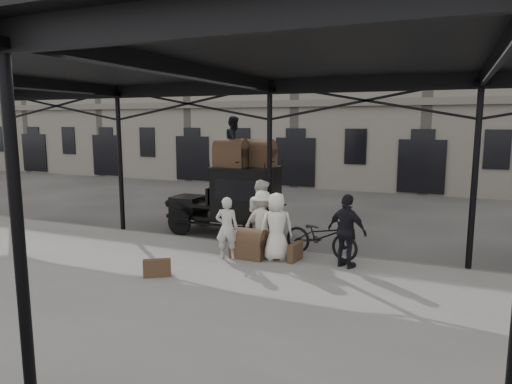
# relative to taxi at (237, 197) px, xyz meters

# --- Properties ---
(ground) EXTENTS (120.00, 120.00, 0.00)m
(ground) POSITION_rel_taxi_xyz_m (1.60, -3.32, -1.20)
(ground) COLOR #383533
(ground) RESTS_ON ground
(platform) EXTENTS (28.00, 8.00, 0.15)m
(platform) POSITION_rel_taxi_xyz_m (1.60, -5.32, -1.13)
(platform) COLOR slate
(platform) RESTS_ON ground
(canopy) EXTENTS (22.50, 9.00, 4.74)m
(canopy) POSITION_rel_taxi_xyz_m (1.60, -5.04, 3.39)
(canopy) COLOR black
(canopy) RESTS_ON ground
(building_frontage) EXTENTS (64.00, 8.00, 14.00)m
(building_frontage) POSITION_rel_taxi_xyz_m (1.60, 14.68, 5.80)
(building_frontage) COLOR slate
(building_frontage) RESTS_ON ground
(taxi) EXTENTS (3.65, 1.55, 2.18)m
(taxi) POSITION_rel_taxi_xyz_m (0.00, 0.00, 0.00)
(taxi) COLOR black
(taxi) RESTS_ON ground
(porter_left) EXTENTS (0.64, 0.50, 1.56)m
(porter_left) POSITION_rel_taxi_xyz_m (1.06, -2.81, -0.27)
(porter_left) COLOR #BCB6AC
(porter_left) RESTS_ON platform
(porter_midleft) EXTENTS (1.13, 1.06, 1.86)m
(porter_midleft) POSITION_rel_taxi_xyz_m (1.45, -1.52, -0.12)
(porter_midleft) COLOR silver
(porter_midleft) RESTS_ON platform
(porter_centre) EXTENTS (0.98, 0.86, 1.69)m
(porter_centre) POSITION_rel_taxi_xyz_m (2.23, -2.43, -0.21)
(porter_centre) COLOR silver
(porter_centre) RESTS_ON platform
(porter_official) EXTENTS (1.11, 0.76, 1.74)m
(porter_official) POSITION_rel_taxi_xyz_m (3.95, -2.34, -0.18)
(porter_official) COLOR black
(porter_official) RESTS_ON platform
(porter_right) EXTENTS (1.07, 0.64, 1.61)m
(porter_right) POSITION_rel_taxi_xyz_m (1.61, -1.84, -0.25)
(porter_right) COLOR silver
(porter_right) RESTS_ON platform
(bicycle) EXTENTS (2.13, 1.15, 1.06)m
(bicycle) POSITION_rel_taxi_xyz_m (3.17, -1.73, -0.52)
(bicycle) COLOR black
(bicycle) RESTS_ON platform
(porter_roof) EXTENTS (0.60, 0.76, 1.53)m
(porter_roof) POSITION_rel_taxi_xyz_m (-0.03, -0.10, 1.74)
(porter_roof) COLOR black
(porter_roof) RESTS_ON taxi
(steamer_trunk_roof_near) EXTENTS (1.00, 0.63, 0.72)m
(steamer_trunk_roof_near) POSITION_rel_taxi_xyz_m (-0.08, -0.25, 1.33)
(steamer_trunk_roof_near) COLOR #4F3924
(steamer_trunk_roof_near) RESTS_ON taxi
(steamer_trunk_roof_far) EXTENTS (1.06, 0.78, 0.70)m
(steamer_trunk_roof_far) POSITION_rel_taxi_xyz_m (0.67, 0.20, 1.32)
(steamer_trunk_roof_far) COLOR #4F3924
(steamer_trunk_roof_far) RESTS_ON taxi
(steamer_trunk_platform) EXTENTS (0.88, 0.55, 0.63)m
(steamer_trunk_platform) POSITION_rel_taxi_xyz_m (1.53, -2.55, -0.74)
(steamer_trunk_platform) COLOR #4F3924
(steamer_trunk_platform) RESTS_ON platform
(wicker_hamper) EXTENTS (0.65, 0.52, 0.50)m
(wicker_hamper) POSITION_rel_taxi_xyz_m (1.64, -1.52, -0.80)
(wicker_hamper) COLOR olive
(wicker_hamper) RESTS_ON platform
(suitcase_upright) EXTENTS (0.22, 0.61, 0.45)m
(suitcase_upright) POSITION_rel_taxi_xyz_m (2.69, -2.34, -0.83)
(suitcase_upright) COLOR #4F3924
(suitcase_upright) RESTS_ON platform
(suitcase_flat) EXTENTS (0.59, 0.45, 0.40)m
(suitcase_flat) POSITION_rel_taxi_xyz_m (0.25, -4.65, -0.85)
(suitcase_flat) COLOR #4F3924
(suitcase_flat) RESTS_ON platform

